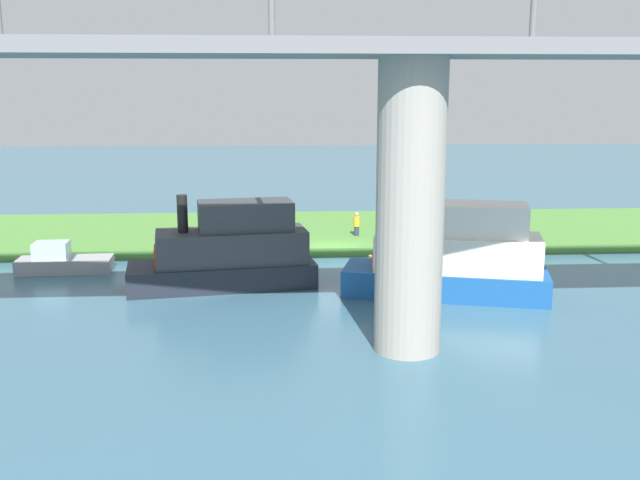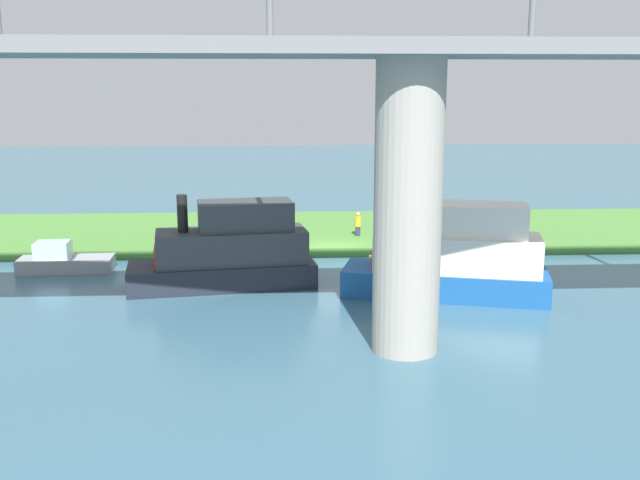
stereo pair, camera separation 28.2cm
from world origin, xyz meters
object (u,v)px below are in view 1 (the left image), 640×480
Objects in this scene: mooring_post at (494,234)px; motorboat_red at (62,261)px; houseboat_blue at (228,253)px; skiff_small at (412,259)px; person_on_bank at (357,224)px; riverboat_paddlewheel at (453,258)px; bridge_pylon at (410,209)px.

mooring_post is 0.17× the size of motorboat_red.
skiff_small is at bearing -163.14° from houseboat_blue.
person_on_bank is 11.33m from riverboat_paddlewheel.
mooring_post is 16.08m from houseboat_blue.
riverboat_paddlewheel is (4.64, 9.01, 0.77)m from mooring_post.
bridge_pylon reaches higher than houseboat_blue.
person_on_bank is 0.30× the size of motorboat_red.
skiff_small reaches higher than mooring_post.
riverboat_paddlewheel is 5.00m from skiff_small.
person_on_bank is 11.23m from houseboat_blue.
riverboat_paddlewheel is at bearing -115.83° from bridge_pylon.
riverboat_paddlewheel is (-2.95, 10.93, 0.46)m from person_on_bank.
motorboat_red is 1.00× the size of skiff_small.
mooring_post is at bearing -116.65° from bridge_pylon.
motorboat_red is 17.41m from skiff_small.
mooring_post is 0.17× the size of skiff_small.
motorboat_red reaches higher than mooring_post.
person_on_bank is 7.84m from mooring_post.
person_on_bank reaches higher than mooring_post.
motorboat_red is (15.30, 5.62, -0.66)m from person_on_bank.
skiff_small is (0.85, -4.79, -1.14)m from riverboat_paddlewheel.
person_on_bank is at bearing -90.77° from bridge_pylon.
riverboat_paddlewheel is at bearing 62.75° from mooring_post.
bridge_pylon is at bearing 63.35° from mooring_post.
houseboat_blue is at bearing 16.86° from skiff_small.
skiff_small is (-2.34, -11.38, -4.42)m from bridge_pylon.
mooring_post is (-7.83, -15.60, -4.05)m from bridge_pylon.
bridge_pylon reaches higher than riverboat_paddlewheel.
person_on_bank is at bearing -74.88° from riverboat_paddlewheel.
bridge_pylon is 1.13× the size of houseboat_blue.
skiff_small is at bearing -101.61° from bridge_pylon.
riverboat_paddlewheel reaches higher than person_on_bank.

